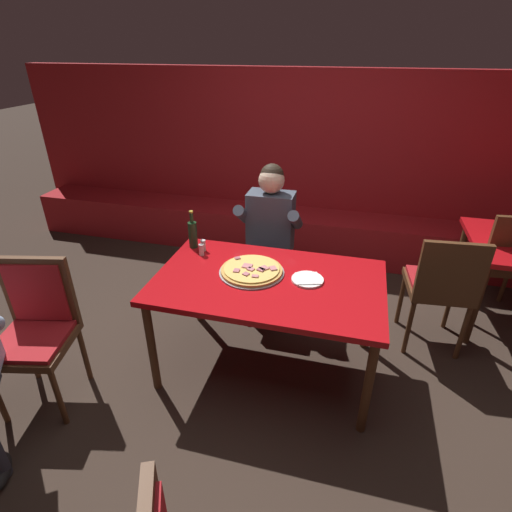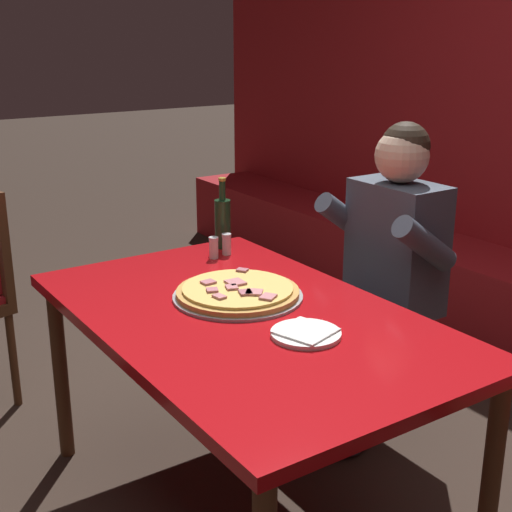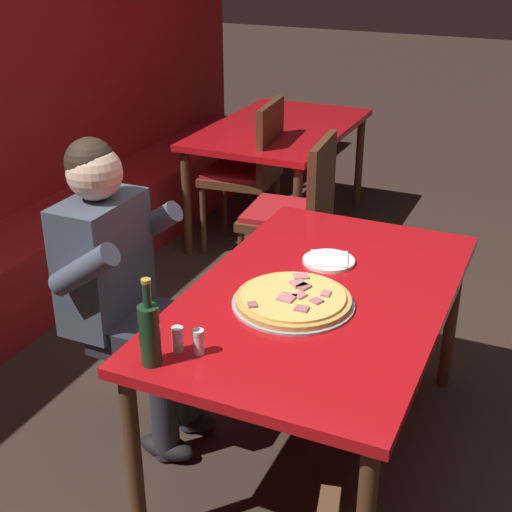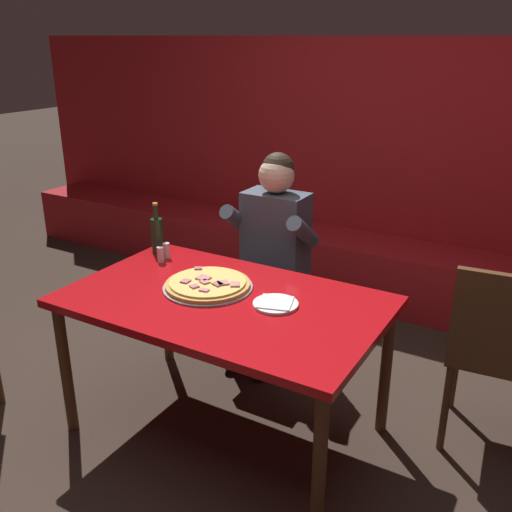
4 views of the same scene
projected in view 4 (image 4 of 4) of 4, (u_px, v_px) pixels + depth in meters
ground_plane at (227, 428)px, 2.95m from camera, size 24.00×24.00×0.00m
booth_wall_panel at (380, 168)px, 4.36m from camera, size 6.80×0.16×1.90m
booth_bench at (359, 269)px, 4.36m from camera, size 6.46×0.48×0.46m
main_dining_table at (224, 312)px, 2.71m from camera, size 1.50×0.91×0.74m
pizza at (208, 285)px, 2.78m from camera, size 0.44×0.44×0.05m
plate_white_paper at (276, 304)px, 2.60m from camera, size 0.21×0.21×0.02m
beer_bottle at (157, 234)px, 3.21m from camera, size 0.07×0.07×0.29m
shaker_red_pepper_flakes at (160, 255)px, 3.10m from camera, size 0.04×0.04×0.09m
shaker_black_pepper at (166, 251)px, 3.16m from camera, size 0.04×0.04×0.09m
diner_seated_blue_shirt at (269, 251)px, 3.38m from camera, size 0.53×0.53×1.27m
dining_chair_near_right at (500, 342)px, 2.62m from camera, size 0.48×0.48×0.96m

